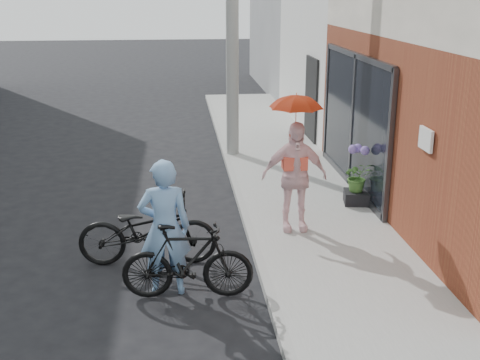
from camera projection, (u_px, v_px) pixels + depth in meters
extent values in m
plane|color=black|center=(194.00, 280.00, 8.10)|extent=(80.00, 80.00, 0.00)
cube|color=#999A94|center=(314.00, 216.00, 10.19)|extent=(2.20, 24.00, 0.12)
cube|color=#9E9E99|center=(246.00, 219.00, 10.07)|extent=(0.12, 24.00, 0.12)
cube|color=black|center=(354.00, 121.00, 11.32)|extent=(0.06, 3.80, 2.40)
cube|color=white|center=(426.00, 139.00, 8.05)|extent=(0.04, 0.40, 0.30)
cylinder|color=#9E9E99|center=(232.00, 0.00, 12.83)|extent=(0.28, 0.28, 7.00)
imported|color=#739ECE|center=(165.00, 228.00, 7.51)|extent=(0.66, 0.44, 1.79)
imported|color=black|center=(148.00, 230.00, 8.44)|extent=(1.97, 0.76, 1.02)
imported|color=black|center=(188.00, 261.00, 7.50)|extent=(1.68, 0.58, 0.99)
imported|color=#FBD3D7|center=(294.00, 177.00, 9.25)|extent=(1.02, 0.43, 1.73)
imported|color=red|center=(296.00, 99.00, 8.89)|extent=(0.78, 0.78, 0.68)
cube|color=black|center=(356.00, 197.00, 10.60)|extent=(0.50, 0.50, 0.22)
imported|color=#43722D|center=(358.00, 177.00, 10.49)|extent=(0.48, 0.42, 0.54)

